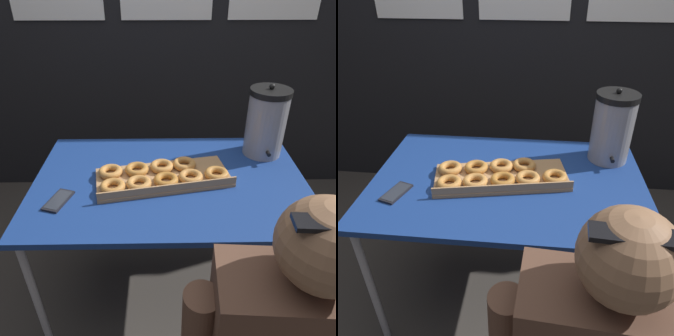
# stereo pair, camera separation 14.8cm
# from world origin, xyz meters

# --- Properties ---
(ground_plane) EXTENTS (12.00, 12.00, 0.00)m
(ground_plane) POSITION_xyz_m (0.00, 0.00, 0.00)
(ground_plane) COLOR #3D3833
(back_wall) EXTENTS (6.00, 0.11, 2.58)m
(back_wall) POSITION_xyz_m (0.00, 1.14, 1.30)
(back_wall) COLOR black
(back_wall) RESTS_ON ground
(folding_table) EXTENTS (1.25, 0.82, 0.76)m
(folding_table) POSITION_xyz_m (0.00, 0.00, 0.71)
(folding_table) COLOR navy
(folding_table) RESTS_ON ground
(donut_box) EXTENTS (0.65, 0.37, 0.05)m
(donut_box) POSITION_xyz_m (-0.04, -0.01, 0.79)
(donut_box) COLOR tan
(donut_box) RESTS_ON folding_table
(coffee_urn) EXTENTS (0.20, 0.23, 0.37)m
(coffee_urn) POSITION_xyz_m (0.49, 0.24, 0.94)
(coffee_urn) COLOR #939399
(coffee_urn) RESTS_ON folding_table
(cell_phone) EXTENTS (0.11, 0.16, 0.01)m
(cell_phone) POSITION_xyz_m (-0.47, -0.16, 0.77)
(cell_phone) COLOR black
(cell_phone) RESTS_ON folding_table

